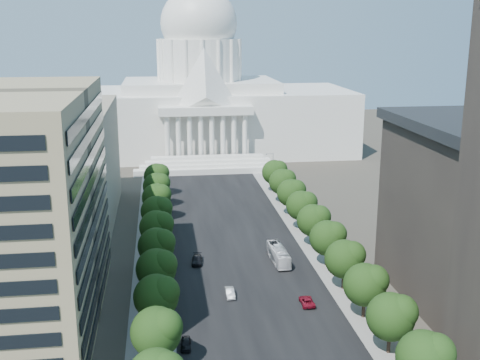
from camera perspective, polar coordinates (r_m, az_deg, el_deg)
name	(u,v)px	position (r m, az deg, el deg)	size (l,w,h in m)	color
road_asphalt	(227,224)	(155.97, -1.22, -4.24)	(30.00, 260.00, 0.01)	black
sidewalk_left	(153,228)	(155.13, -8.23, -4.49)	(8.00, 260.00, 0.02)	gray
sidewalk_right	(299,221)	(159.10, 5.61, -3.93)	(8.00, 260.00, 0.02)	gray
capitol	(200,103)	(244.19, -3.78, 7.34)	(120.00, 56.00, 73.00)	white
office_block_left_far	(38,165)	(163.80, -18.60, 1.36)	(38.00, 52.00, 30.00)	gray
tree_l_b	(158,331)	(91.60, -7.76, -13.97)	(7.79, 7.60, 9.97)	#33261C
tree_l_c	(158,295)	(102.33, -7.77, -10.80)	(7.79, 7.60, 9.97)	#33261C
tree_l_d	(158,268)	(113.32, -7.79, -8.23)	(7.79, 7.60, 9.97)	#33261C
tree_l_e	(158,245)	(124.50, -7.80, -6.12)	(7.79, 7.60, 9.97)	#33261C
tree_l_f	(158,226)	(135.81, -7.81, -4.36)	(7.79, 7.60, 9.97)	#33261C
tree_l_g	(158,210)	(147.24, -7.81, -2.87)	(7.79, 7.60, 9.97)	#33261C
tree_l_h	(158,197)	(158.75, -7.82, -1.60)	(7.79, 7.60, 9.97)	#33261C
tree_l_i	(158,185)	(170.32, -7.83, -0.50)	(7.79, 7.60, 9.97)	#33261C
tree_l_j	(157,175)	(181.95, -7.83, 0.46)	(7.79, 7.60, 9.97)	#33261C
tree_r_a	(427,356)	(88.33, 17.29, -15.68)	(7.79, 7.60, 9.97)	#33261C
tree_r_b	(393,315)	(97.96, 14.33, -12.34)	(7.79, 7.60, 9.97)	#33261C
tree_r_c	(367,283)	(108.06, 11.96, -9.58)	(7.79, 7.60, 9.97)	#33261C
tree_r_d	(346,258)	(118.52, 10.03, -7.29)	(7.79, 7.60, 9.97)	#33261C
tree_r_e	(329,237)	(129.25, 8.44, -5.36)	(7.79, 7.60, 9.97)	#33261C
tree_r_f	(315,219)	(140.18, 7.10, -3.74)	(7.79, 7.60, 9.97)	#33261C
tree_r_g	(303,205)	(151.28, 5.96, -2.34)	(7.79, 7.60, 9.97)	#33261C
tree_r_h	(292,192)	(162.50, 4.97, -1.14)	(7.79, 7.60, 9.97)	#33261C
tree_r_i	(283,181)	(173.83, 4.12, -0.10)	(7.79, 7.60, 9.97)	#33261C
tree_r_j	(275,171)	(185.24, 3.37, 0.82)	(7.79, 7.60, 9.97)	#33261C
streetlight_b	(377,288)	(108.15, 12.88, -9.98)	(2.61, 0.44, 9.00)	gray
streetlight_c	(336,239)	(130.06, 9.07, -5.56)	(2.61, 0.44, 9.00)	gray
streetlight_d	(307,206)	(152.93, 6.42, -2.42)	(2.61, 0.44, 9.00)	gray
streetlight_e	(287,181)	(176.38, 4.47, -0.10)	(2.61, 0.44, 9.00)	gray
streetlight_f	(271,162)	(200.20, 2.98, 1.67)	(2.61, 0.44, 9.00)	gray
car_dark_a	(186,344)	(99.53, -5.17, -15.21)	(1.66, 4.13, 1.41)	black
car_silver	(230,293)	(115.88, -0.96, -10.65)	(1.58, 4.52, 1.49)	#B1B5B9
car_red	(307,301)	(113.42, 6.36, -11.35)	(2.30, 4.99, 1.39)	maroon
car_dark_b	(197,260)	(131.19, -4.10, -7.59)	(2.17, 5.34, 1.55)	black
city_bus	(278,255)	(131.74, 3.67, -7.06)	(2.82, 12.04, 3.35)	silver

